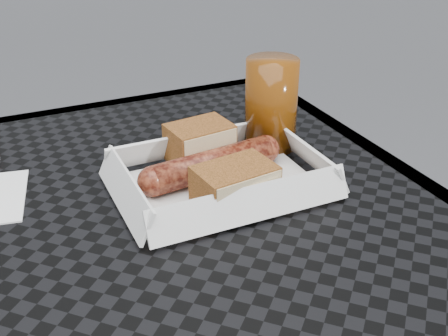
# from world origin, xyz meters

# --- Properties ---
(patio_table) EXTENTS (0.80, 0.80, 0.74)m
(patio_table) POSITION_xyz_m (0.00, 0.00, 0.67)
(patio_table) COLOR black
(patio_table) RESTS_ON ground
(food_tray) EXTENTS (0.22, 0.15, 0.00)m
(food_tray) POSITION_xyz_m (0.15, 0.06, 0.75)
(food_tray) COLOR white
(food_tray) RESTS_ON patio_table
(bratwurst) EXTENTS (0.19, 0.06, 0.04)m
(bratwurst) POSITION_xyz_m (0.15, 0.08, 0.77)
(bratwurst) COLOR brown
(bratwurst) RESTS_ON food_tray
(bread_near) EXTENTS (0.09, 0.07, 0.05)m
(bread_near) POSITION_xyz_m (0.16, 0.13, 0.77)
(bread_near) COLOR brown
(bread_near) RESTS_ON food_tray
(bread_far) EXTENTS (0.09, 0.07, 0.05)m
(bread_far) POSITION_xyz_m (0.15, 0.02, 0.77)
(bread_far) COLOR brown
(bread_far) RESTS_ON food_tray
(veg_garnish) EXTENTS (0.03, 0.03, 0.00)m
(veg_garnish) POSITION_xyz_m (0.20, 0.02, 0.75)
(veg_garnish) COLOR #FB540A
(veg_garnish) RESTS_ON food_tray
(drink_glass) EXTENTS (0.07, 0.07, 0.12)m
(drink_glass) POSITION_xyz_m (0.26, 0.14, 0.81)
(drink_glass) COLOR #5C2C07
(drink_glass) RESTS_ON patio_table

